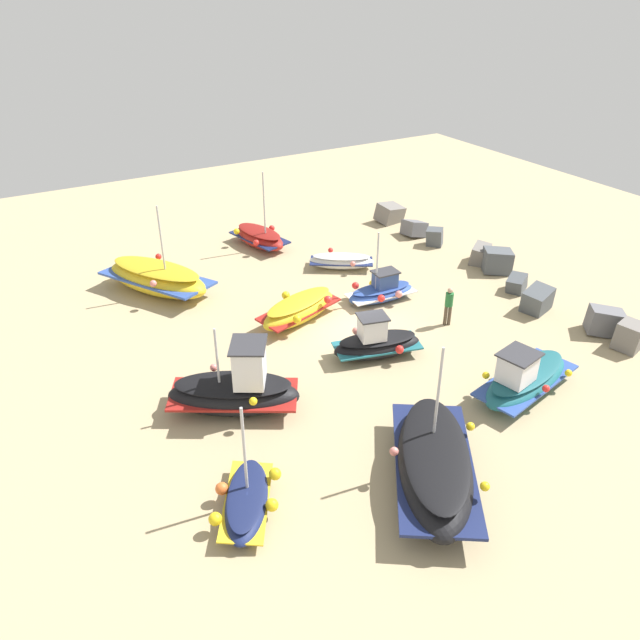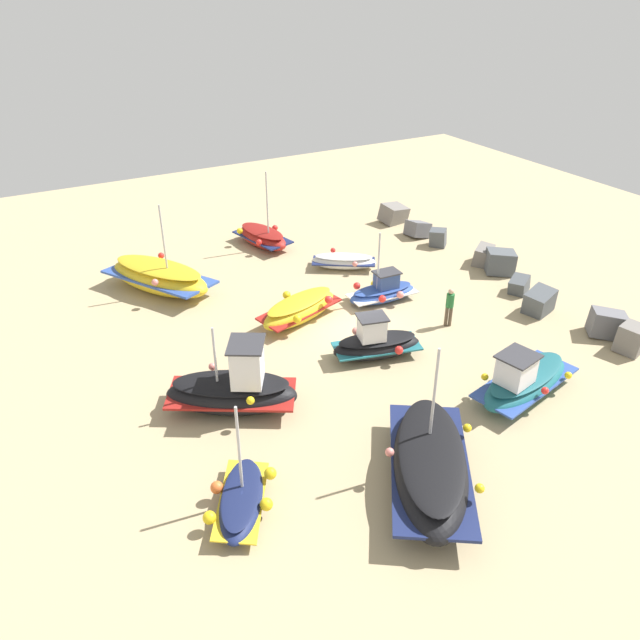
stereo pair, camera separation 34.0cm
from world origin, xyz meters
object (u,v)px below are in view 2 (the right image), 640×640
(fishing_boat_7, at_px, (344,261))
(fishing_boat_9, at_px, (524,380))
(fishing_boat_4, at_px, (383,291))
(person_walking, at_px, (450,305))
(fishing_boat_1, at_px, (159,277))
(fishing_boat_5, at_px, (300,309))
(fishing_boat_8, at_px, (262,237))
(fishing_boat_6, at_px, (241,499))
(fishing_boat_0, at_px, (430,465))
(fishing_boat_2, at_px, (376,343))
(fishing_boat_3, at_px, (234,389))

(fishing_boat_7, xyz_separation_m, fishing_boat_9, (11.72, -0.04, 0.23))
(fishing_boat_9, bearing_deg, fishing_boat_7, -102.78)
(fishing_boat_4, relative_size, person_walking, 1.93)
(fishing_boat_7, bearing_deg, fishing_boat_1, -160.30)
(fishing_boat_1, height_order, fishing_boat_9, fishing_boat_1)
(fishing_boat_4, relative_size, fishing_boat_5, 0.78)
(fishing_boat_1, xyz_separation_m, fishing_boat_7, (1.97, 8.38, -0.32))
(fishing_boat_5, bearing_deg, fishing_boat_8, -121.17)
(person_walking, bearing_deg, fishing_boat_4, -126.31)
(fishing_boat_5, relative_size, fishing_boat_6, 1.25)
(fishing_boat_0, bearing_deg, fishing_boat_6, -74.95)
(fishing_boat_5, bearing_deg, fishing_boat_4, 159.64)
(fishing_boat_1, xyz_separation_m, fishing_boat_5, (5.47, 4.18, -0.15))
(fishing_boat_2, height_order, fishing_boat_3, fishing_boat_3)
(fishing_boat_8, relative_size, fishing_boat_9, 0.89)
(fishing_boat_2, distance_m, fishing_boat_4, 4.51)
(fishing_boat_6, bearing_deg, fishing_boat_7, 169.95)
(fishing_boat_0, xyz_separation_m, fishing_boat_3, (-5.82, -3.40, 0.10))
(fishing_boat_3, bearing_deg, fishing_boat_0, -28.93)
(fishing_boat_2, relative_size, fishing_boat_9, 0.78)
(fishing_boat_8, bearing_deg, fishing_boat_5, 153.47)
(fishing_boat_8, bearing_deg, fishing_boat_9, 175.20)
(fishing_boat_5, xyz_separation_m, person_walking, (3.31, 5.00, 0.43))
(fishing_boat_9, bearing_deg, fishing_boat_1, -71.23)
(fishing_boat_1, relative_size, fishing_boat_3, 1.25)
(fishing_boat_4, xyz_separation_m, fishing_boat_8, (-8.13, -1.97, 0.04))
(fishing_boat_2, relative_size, fishing_boat_3, 0.78)
(fishing_boat_2, bearing_deg, fishing_boat_1, -45.20)
(fishing_boat_4, distance_m, fishing_boat_7, 3.72)
(fishing_boat_3, xyz_separation_m, person_walking, (-0.85, 9.59, 0.18))
(fishing_boat_7, xyz_separation_m, fishing_boat_8, (-4.42, -2.24, 0.14))
(fishing_boat_9, bearing_deg, fishing_boat_5, -75.71)
(fishing_boat_6, distance_m, fishing_boat_7, 15.64)
(fishing_boat_1, bearing_deg, fishing_boat_8, -97.91)
(fishing_boat_1, distance_m, person_walking, 12.69)
(fishing_boat_6, height_order, person_walking, fishing_boat_6)
(fishing_boat_3, xyz_separation_m, fishing_boat_8, (-12.07, 6.56, -0.28))
(fishing_boat_1, xyz_separation_m, fishing_boat_2, (9.25, 5.36, -0.12))
(fishing_boat_0, bearing_deg, fishing_boat_3, -115.43)
(fishing_boat_7, bearing_deg, fishing_boat_8, 149.77)
(fishing_boat_2, xyz_separation_m, fishing_boat_3, (0.37, -5.78, 0.22))
(fishing_boat_6, xyz_separation_m, fishing_boat_7, (-11.76, 10.31, 0.03))
(fishing_boat_2, bearing_deg, fishing_boat_9, 138.66)
(fishing_boat_1, xyz_separation_m, fishing_boat_9, (13.69, 8.34, -0.09))
(fishing_boat_0, height_order, fishing_boat_1, fishing_boat_1)
(fishing_boat_7, bearing_deg, fishing_boat_2, -79.62)
(fishing_boat_3, height_order, fishing_boat_5, fishing_boat_3)
(fishing_boat_6, bearing_deg, fishing_boat_8, -175.32)
(fishing_boat_4, bearing_deg, fishing_boat_8, 107.26)
(fishing_boat_2, xyz_separation_m, fishing_boat_4, (-3.57, 2.75, -0.11))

